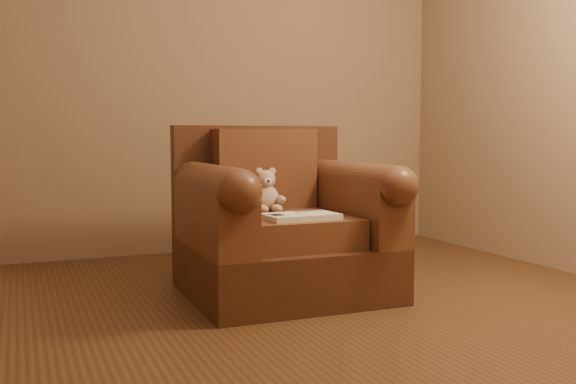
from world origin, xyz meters
name	(u,v)px	position (x,y,z in m)	size (l,w,h in m)	color
floor	(307,319)	(0.00, 0.00, 0.00)	(4.00, 4.00, 0.00)	#57351D
armchair	(281,228)	(0.09, 0.55, 0.36)	(1.05, 1.00, 0.93)	#452617
teddy_bear	(267,195)	(0.04, 0.64, 0.54)	(0.18, 0.21, 0.25)	#CAA48D
guidebook	(300,216)	(0.08, 0.26, 0.46)	(0.39, 0.25, 0.03)	beige
side_table	(385,224)	(0.97, 0.88, 0.30)	(0.40, 0.40, 0.55)	gold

